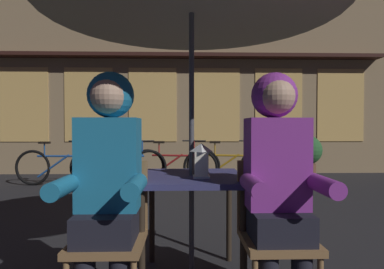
% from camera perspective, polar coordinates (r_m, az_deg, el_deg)
% --- Properties ---
extents(cafe_table, '(0.72, 0.72, 0.74)m').
position_cam_1_polar(cafe_table, '(2.24, -0.08, -9.99)').
color(cafe_table, navy).
rests_on(cafe_table, ground_plane).
extents(lantern, '(0.11, 0.11, 0.23)m').
position_cam_1_polar(lantern, '(2.10, 1.69, -4.60)').
color(lantern, white).
rests_on(lantern, cafe_table).
extents(chair_left, '(0.40, 0.40, 0.87)m').
position_cam_1_polar(chair_left, '(1.96, -14.51, -16.13)').
color(chair_left, olive).
rests_on(chair_left, ground_plane).
extents(chair_right, '(0.40, 0.40, 0.87)m').
position_cam_1_polar(chair_right, '(1.99, 14.71, -15.88)').
color(chair_right, olive).
rests_on(chair_right, ground_plane).
extents(person_left_hooded, '(0.45, 0.56, 1.40)m').
position_cam_1_polar(person_left_hooded, '(1.83, -14.98, -5.95)').
color(person_left_hooded, black).
rests_on(person_left_hooded, ground_plane).
extents(person_right_hooded, '(0.45, 0.56, 1.40)m').
position_cam_1_polar(person_right_hooded, '(1.86, 15.27, -5.84)').
color(person_right_hooded, black).
rests_on(person_right_hooded, ground_plane).
extents(shopfront_building, '(10.00, 0.93, 6.20)m').
position_cam_1_polar(shopfront_building, '(7.85, -1.40, 16.14)').
color(shopfront_building, '#937A56').
rests_on(shopfront_building, ground_plane).
extents(bicycle_nearest, '(1.68, 0.12, 0.84)m').
position_cam_1_polar(bicycle_nearest, '(6.33, -22.87, -5.42)').
color(bicycle_nearest, black).
rests_on(bicycle_nearest, ground_plane).
extents(bicycle_second, '(1.67, 0.32, 0.84)m').
position_cam_1_polar(bicycle_second, '(5.95, -12.76, -5.78)').
color(bicycle_second, black).
rests_on(bicycle_second, ground_plane).
extents(bicycle_third, '(1.66, 0.33, 0.84)m').
position_cam_1_polar(bicycle_third, '(5.99, -3.36, -5.71)').
color(bicycle_third, black).
rests_on(bicycle_third, ground_plane).
extents(bicycle_fourth, '(1.66, 0.34, 0.84)m').
position_cam_1_polar(bicycle_fourth, '(6.02, 6.87, -5.67)').
color(bicycle_fourth, black).
rests_on(bicycle_fourth, ground_plane).
extents(potted_plant, '(0.60, 0.60, 0.92)m').
position_cam_1_polar(potted_plant, '(6.80, 20.10, -3.28)').
color(potted_plant, brown).
rests_on(potted_plant, ground_plane).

